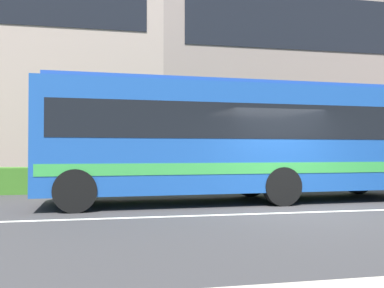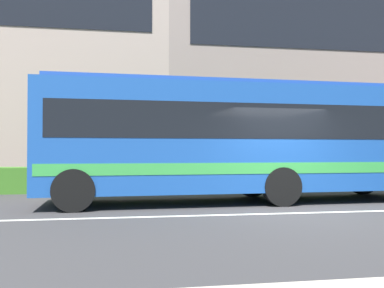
{
  "view_description": "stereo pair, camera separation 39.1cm",
  "coord_description": "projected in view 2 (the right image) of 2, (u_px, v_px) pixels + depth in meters",
  "views": [
    {
      "loc": [
        -4.31,
        -8.83,
        1.4
      ],
      "look_at": [
        -2.09,
        2.29,
        1.6
      ],
      "focal_mm": 38.74,
      "sensor_mm": 36.0,
      "label": 1
    },
    {
      "loc": [
        -3.93,
        -8.9,
        1.4
      ],
      "look_at": [
        -2.09,
        2.29,
        1.6
      ],
      "focal_mm": 38.74,
      "sensor_mm": 36.0,
      "label": 2
    }
  ],
  "objects": [
    {
      "name": "ground_plane",
      "position": [
        299.0,
        213.0,
        9.39
      ],
      "size": [
        160.0,
        160.0,
        0.0
      ],
      "primitive_type": "plane",
      "color": "#383638"
    },
    {
      "name": "lane_centre_line",
      "position": [
        299.0,
        213.0,
        9.39
      ],
      "size": [
        60.0,
        0.16,
        0.01
      ],
      "primitive_type": "cube",
      "color": "silver",
      "rests_on": "ground_plane"
    },
    {
      "name": "hedge_row_far",
      "position": [
        154.0,
        179.0,
        14.76
      ],
      "size": [
        17.05,
        1.1,
        0.86
      ],
      "primitive_type": "cube",
      "color": "#3B7424",
      "rests_on": "ground_plane"
    },
    {
      "name": "apartment_block_right",
      "position": [
        360.0,
        66.0,
        24.53
      ],
      "size": [
        23.72,
        8.81,
        12.91
      ],
      "color": "gray",
      "rests_on": "ground_plane"
    },
    {
      "name": "transit_bus",
      "position": [
        243.0,
        137.0,
        11.59
      ],
      "size": [
        11.05,
        2.89,
        3.27
      ],
      "color": "#1B4A9B",
      "rests_on": "ground_plane"
    }
  ]
}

